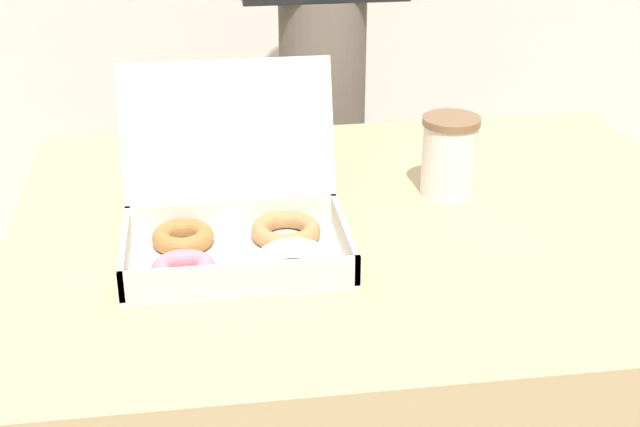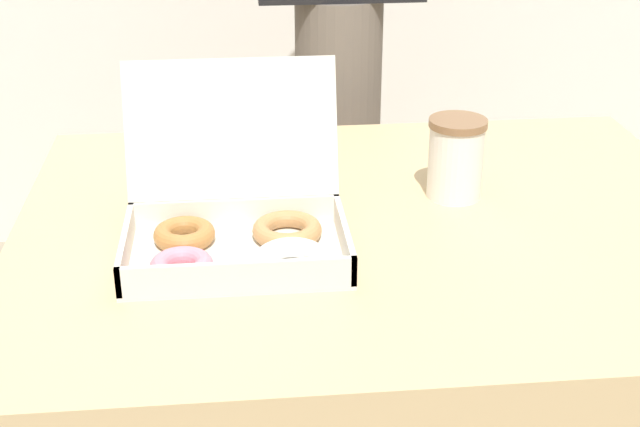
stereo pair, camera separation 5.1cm
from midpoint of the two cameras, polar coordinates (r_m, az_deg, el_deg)
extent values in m
cube|color=tan|center=(1.58, 4.19, -12.12)|extent=(1.12, 0.88, 0.71)
cube|color=silver|center=(1.28, -4.19, -2.84)|extent=(0.32, 0.21, 0.01)
cube|color=silver|center=(1.27, -11.21, -2.14)|extent=(0.01, 0.21, 0.04)
cube|color=silver|center=(1.28, 2.73, -1.54)|extent=(0.01, 0.21, 0.04)
cube|color=silver|center=(1.18, -4.06, -4.08)|extent=(0.32, 0.01, 0.04)
cube|color=silver|center=(1.35, -4.37, 0.08)|extent=(0.32, 0.01, 0.04)
cube|color=silver|center=(1.34, -4.59, 5.41)|extent=(0.32, 0.07, 0.20)
torus|color=pink|center=(1.23, -7.66, -3.37)|extent=(0.09, 0.09, 0.03)
torus|color=#A87038|center=(1.31, -7.58, -1.34)|extent=(0.12, 0.12, 0.03)
torus|color=white|center=(1.23, -0.63, -3.01)|extent=(0.15, 0.15, 0.03)
torus|color=#B27F4C|center=(1.31, -1.00, -1.08)|extent=(0.14, 0.14, 0.03)
cylinder|color=silver|center=(1.47, 9.66, 3.27)|extent=(0.09, 0.09, 0.12)
cylinder|color=brown|center=(1.45, 9.85, 5.72)|extent=(0.09, 0.09, 0.01)
cylinder|color=#665B51|center=(2.12, 1.81, 1.49)|extent=(0.19, 0.19, 0.92)
camera|label=1|loc=(0.03, -88.84, 0.55)|focal=50.00mm
camera|label=2|loc=(0.03, 91.16, -0.55)|focal=50.00mm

